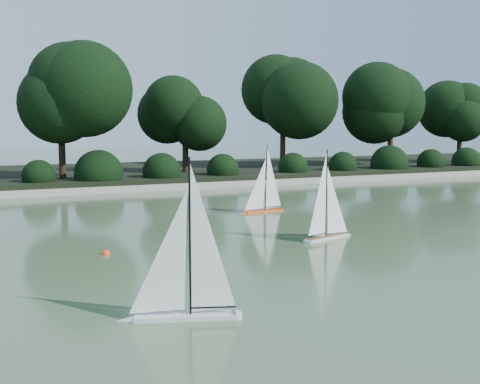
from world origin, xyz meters
The scene contains 9 objects.
ground centered at (0.00, 0.00, 0.00)m, with size 80.00×80.00×0.00m, color #32492C.
pond_coping centered at (0.00, 9.00, 0.09)m, with size 40.00×0.35×0.18m, color gray.
far_bank centered at (0.00, 13.00, 0.15)m, with size 40.00×8.00×0.30m, color black.
tree_line centered at (1.23, 11.44, 2.64)m, with size 26.31×3.93×4.39m.
shrub_hedge centered at (0.00, 9.90, 0.45)m, with size 29.10×1.10×1.10m.
sailboat_white_a centered at (-3.67, -1.92, 0.27)m, with size 1.23×0.56×1.70m.
sailboat_white_b centered at (-0.02, 0.99, 0.25)m, with size 1.15×0.50×1.59m.
sailboat_orange centered at (0.19, 4.10, 0.24)m, with size 1.14×0.33×1.55m.
race_buoy centered at (-3.70, 1.31, 0.00)m, with size 0.13×0.13×0.13m, color #F2430C.
Camera 1 is at (-5.43, -7.41, 1.93)m, focal length 45.00 mm.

